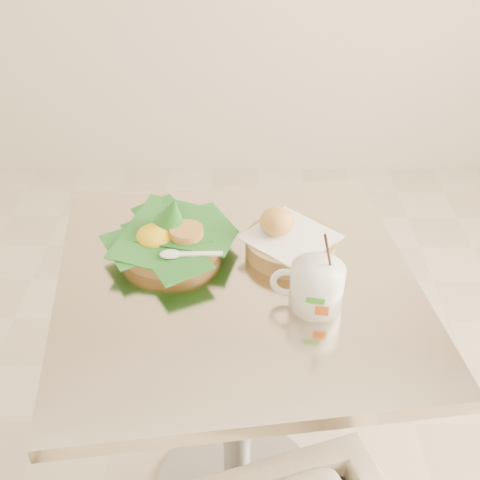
{
  "coord_description": "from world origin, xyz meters",
  "views": [
    {
      "loc": [
        0.16,
        -0.93,
        1.5
      ],
      "look_at": [
        0.15,
        0.03,
        0.82
      ],
      "focal_mm": 45.0,
      "sensor_mm": 36.0,
      "label": 1
    }
  ],
  "objects_px": {
    "cafe_table": "(237,357)",
    "coffee_mug": "(315,285)",
    "rice_basket": "(170,235)",
    "bread_basket": "(288,240)"
  },
  "relations": [
    {
      "from": "rice_basket",
      "to": "bread_basket",
      "type": "bearing_deg",
      "value": -1.83
    },
    {
      "from": "cafe_table",
      "to": "bread_basket",
      "type": "bearing_deg",
      "value": 40.89
    },
    {
      "from": "bread_basket",
      "to": "coffee_mug",
      "type": "distance_m",
      "value": 0.17
    },
    {
      "from": "cafe_table",
      "to": "bread_basket",
      "type": "relative_size",
      "value": 3.54
    },
    {
      "from": "cafe_table",
      "to": "coffee_mug",
      "type": "height_order",
      "value": "coffee_mug"
    },
    {
      "from": "bread_basket",
      "to": "coffee_mug",
      "type": "bearing_deg",
      "value": -76.52
    },
    {
      "from": "rice_basket",
      "to": "bread_basket",
      "type": "xyz_separation_m",
      "value": [
        0.25,
        -0.01,
        -0.01
      ]
    },
    {
      "from": "cafe_table",
      "to": "bread_basket",
      "type": "xyz_separation_m",
      "value": [
        0.1,
        0.09,
        0.25
      ]
    },
    {
      "from": "cafe_table",
      "to": "coffee_mug",
      "type": "distance_m",
      "value": 0.31
    },
    {
      "from": "rice_basket",
      "to": "coffee_mug",
      "type": "bearing_deg",
      "value": -31.18
    }
  ]
}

